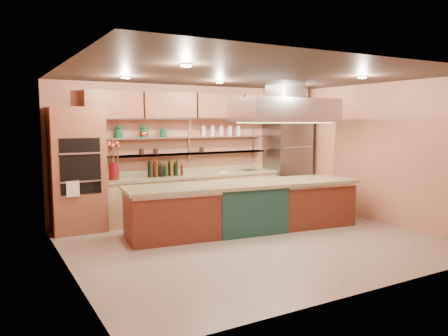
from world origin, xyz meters
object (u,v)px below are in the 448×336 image
flower_vase (114,171)px  kitchen_scale (222,170)px  copper_kettle (144,134)px  green_canister (163,133)px  island (245,207)px  refrigerator (287,163)px

flower_vase → kitchen_scale: size_ratio=2.03×
flower_vase → copper_kettle: 1.00m
green_canister → island: bearing=-60.4°
refrigerator → island: refrigerator is taller
flower_vase → kitchen_scale: flower_vase is taller
flower_vase → kitchen_scale: bearing=0.0°
refrigerator → kitchen_scale: 1.78m
refrigerator → island: 2.59m
refrigerator → flower_vase: 4.13m
copper_kettle → flower_vase: bearing=-162.4°
flower_vase → copper_kettle: (0.69, 0.22, 0.68)m
copper_kettle → kitchen_scale: bearing=-7.5°
refrigerator → island: (-2.08, -1.43, -0.60)m
island → kitchen_scale: size_ratio=26.39×
island → copper_kettle: (-1.35, 1.66, 1.33)m
refrigerator → flower_vase: bearing=179.9°
flower_vase → green_canister: 1.33m
island → flower_vase: (-2.05, 1.44, 0.64)m
copper_kettle → green_canister: 0.41m
flower_vase → copper_kettle: bearing=17.6°
island → flower_vase: bearing=151.8°
island → copper_kettle: 2.52m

